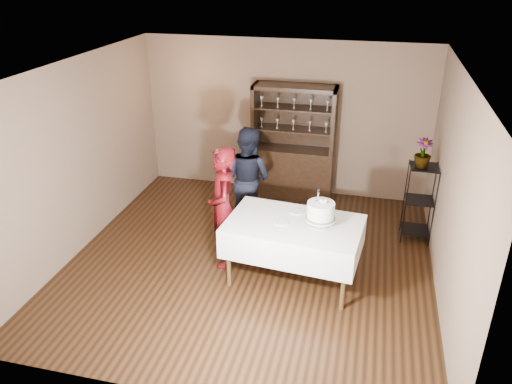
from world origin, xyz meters
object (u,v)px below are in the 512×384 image
at_px(woman, 223,208).
at_px(potted_plant, 423,153).
at_px(plant_etagere, 419,200).
at_px(cake_table, 294,236).
at_px(man, 248,178).
at_px(china_hutch, 293,161).
at_px(cake, 321,212).

distance_m(woman, potted_plant, 2.94).
relative_size(plant_etagere, cake_table, 0.67).
bearing_deg(woman, man, 154.61).
relative_size(china_hutch, plant_etagere, 1.67).
bearing_deg(potted_plant, plant_etagere, 19.05).
xyz_separation_m(cake_table, man, (-0.94, 1.30, 0.17)).
relative_size(china_hutch, cake, 3.80).
height_order(china_hutch, woman, china_hutch).
height_order(man, cake, man).
height_order(cake_table, man, man).
height_order(plant_etagere, cake_table, plant_etagere).
bearing_deg(man, cake, 154.62).
relative_size(woman, cake, 3.24).
xyz_separation_m(plant_etagere, cake, (-1.30, -1.51, 0.41)).
relative_size(plant_etagere, woman, 0.70).
bearing_deg(woman, potted_plant, 94.06).
bearing_deg(potted_plant, china_hutch, 152.24).
bearing_deg(potted_plant, cake, -129.97).
xyz_separation_m(plant_etagere, potted_plant, (-0.05, -0.02, 0.75)).
bearing_deg(cake, cake_table, 175.35).
relative_size(plant_etagere, potted_plant, 2.86).
height_order(cake_table, woman, woman).
bearing_deg(china_hutch, woman, -103.33).
height_order(china_hutch, cake_table, china_hutch).
bearing_deg(cake, man, 133.89).
bearing_deg(plant_etagere, woman, -153.83).
height_order(cake, potted_plant, potted_plant).
distance_m(man, potted_plant, 2.60).
height_order(plant_etagere, potted_plant, potted_plant).
height_order(plant_etagere, woman, woman).
bearing_deg(potted_plant, cake_table, -137.14).
xyz_separation_m(cake, potted_plant, (1.25, 1.50, 0.33)).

